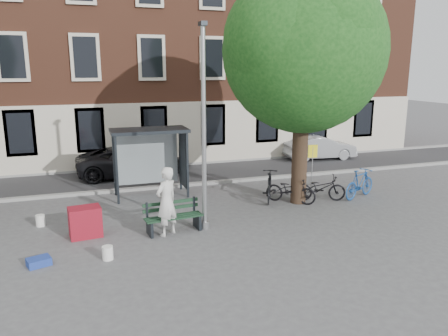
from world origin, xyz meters
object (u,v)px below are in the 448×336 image
Objects in this scene: car_dark at (132,161)px; bench at (173,218)px; bike_d at (269,186)px; bike_b at (360,183)px; painter at (167,201)px; lamppost at (204,140)px; red_stand at (85,222)px; car_silver at (320,148)px; notice_sign at (312,159)px; bike_a at (320,188)px; bus_shelter at (160,146)px; bike_c at (291,190)px.

bench is at bearing -176.36° from car_dark.
bike_b is at bearing -166.15° from bike_d.
lamppost is at bearing 153.13° from painter.
lamppost is 6.79× the size of red_stand.
car_dark is 10.12m from car_silver.
car_dark is 8.42m from notice_sign.
lamppost is at bearing -11.23° from bench.
red_stand is at bearing 163.83° from car_dark.
red_stand is at bearing 172.36° from lamppost.
bike_a is at bearing 16.41° from lamppost.
car_dark is at bearing -123.10° from painter.
lamppost is 3.28× the size of bike_b.
lamppost reaches higher than bench.
lamppost is at bearing 77.47° from bike_b.
bike_a is at bearing -133.60° from car_dark.
notice_sign is (-1.91, 0.31, 1.00)m from bike_b.
car_dark is at bearing 97.78° from car_silver.
lamppost is 2.56m from bench.
bike_d is 2.10× the size of red_stand.
car_silver is at bearing 33.30° from bench.
bus_shelter is at bearing 78.72° from bench.
notice_sign is at bearing 78.40° from bike_a.
red_stand is at bearing 70.90° from bike_b.
notice_sign is (5.90, -5.94, 0.88)m from car_dark.
painter reaches higher than red_stand.
car_dark is at bearing 86.39° from bench.
bike_b is at bearing 3.06° from bench.
bus_shelter is 1.59× the size of bench.
bus_shelter is 3.17× the size of red_stand.
bike_c is 7.29m from red_stand.
bike_b is at bearing -75.46° from bike_a.
bike_a is 2.07× the size of red_stand.
lamppost is at bearing -153.36° from notice_sign.
bike_a is (5.85, 1.35, 0.08)m from bench.
lamppost is 4.33m from bike_d.
bike_b is at bearing 11.33° from lamppost.
car_dark is (-1.30, 7.56, -2.10)m from lamppost.
bike_b is 10.04m from red_stand.
bike_c is at bearing 104.33° from bike_a.
bike_c is 1.39m from notice_sign.
lamppost reaches higher than bike_d.
red_stand reaches higher than bench.
car_silver is (9.41, 4.03, -1.28)m from bus_shelter.
red_stand is 8.25m from notice_sign.
car_dark is 7.42m from red_stand.
painter is (-1.20, -0.15, -1.75)m from lamppost.
lamppost is 4.23m from red_stand.
car_silver is at bearing -42.45° from bike_b.
bike_d is at bearing 13.63° from red_stand.
notice_sign is at bearing 151.68° from car_silver.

